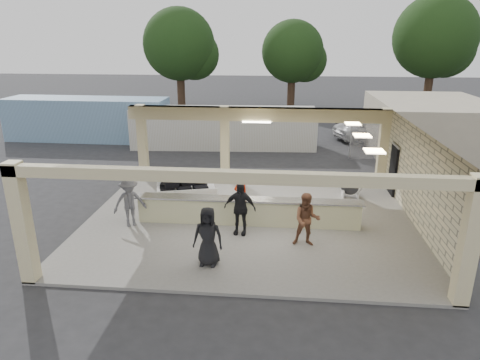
# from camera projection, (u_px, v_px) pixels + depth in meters

# --- Properties ---
(ground) EXTENTS (120.00, 120.00, 0.00)m
(ground) POSITION_uv_depth(u_px,v_px,m) (249.00, 220.00, 16.14)
(ground) COLOR #262628
(ground) RESTS_ON ground
(pavilion) EXTENTS (12.01, 10.00, 3.55)m
(pavilion) POSITION_uv_depth(u_px,v_px,m) (256.00, 181.00, 16.31)
(pavilion) COLOR slate
(pavilion) RESTS_ON ground
(baggage_counter) EXTENTS (8.20, 0.58, 0.98)m
(baggage_counter) POSITION_uv_depth(u_px,v_px,m) (248.00, 211.00, 15.48)
(baggage_counter) COLOR #C3C192
(baggage_counter) RESTS_ON pavilion
(luggage_cart) EXTENTS (2.64, 2.01, 1.37)m
(luggage_cart) POSITION_uv_depth(u_px,v_px,m) (186.00, 188.00, 17.14)
(luggage_cart) COLOR white
(luggage_cart) RESTS_ON pavilion
(drum_fan) EXTENTS (0.96, 0.74, 1.03)m
(drum_fan) POSITION_uv_depth(u_px,v_px,m) (351.00, 185.00, 18.03)
(drum_fan) COLOR white
(drum_fan) RESTS_ON pavilion
(baggage_handler) EXTENTS (0.67, 0.67, 1.68)m
(baggage_handler) POSITION_uv_depth(u_px,v_px,m) (241.00, 194.00, 16.15)
(baggage_handler) COLOR red
(baggage_handler) RESTS_ON pavilion
(passenger_a) EXTENTS (0.87, 0.39, 1.79)m
(passenger_a) POSITION_uv_depth(u_px,v_px,m) (307.00, 220.00, 13.77)
(passenger_a) COLOR brown
(passenger_a) RESTS_ON pavilion
(passenger_b) EXTENTS (1.15, 0.54, 1.88)m
(passenger_b) POSITION_uv_depth(u_px,v_px,m) (240.00, 208.00, 14.56)
(passenger_b) COLOR black
(passenger_b) RESTS_ON pavilion
(passenger_c) EXTENTS (1.21, 0.94, 1.80)m
(passenger_c) POSITION_uv_depth(u_px,v_px,m) (130.00, 202.00, 15.20)
(passenger_c) COLOR #535358
(passenger_c) RESTS_ON pavilion
(passenger_d) EXTENTS (0.92, 0.44, 1.82)m
(passenger_d) POSITION_uv_depth(u_px,v_px,m) (208.00, 236.00, 12.60)
(passenger_d) COLOR black
(passenger_d) RESTS_ON pavilion
(car_white_a) EXTENTS (5.34, 3.86, 1.38)m
(car_white_a) POSITION_uv_depth(u_px,v_px,m) (372.00, 130.00, 28.22)
(car_white_a) COLOR silver
(car_white_a) RESTS_ON ground
(car_white_b) EXTENTS (4.86, 1.84, 1.53)m
(car_white_b) POSITION_uv_depth(u_px,v_px,m) (474.00, 133.00, 26.98)
(car_white_b) COLOR silver
(car_white_b) RESTS_ON ground
(car_dark) EXTENTS (3.91, 3.48, 1.30)m
(car_dark) POSITION_uv_depth(u_px,v_px,m) (365.00, 128.00, 28.88)
(car_dark) COLOR black
(car_dark) RESTS_ON ground
(container_white) EXTENTS (11.32, 2.87, 2.43)m
(container_white) POSITION_uv_depth(u_px,v_px,m) (224.00, 128.00, 26.27)
(container_white) COLOR beige
(container_white) RESTS_ON ground
(container_blue) EXTENTS (10.57, 2.66, 2.74)m
(container_blue) POSITION_uv_depth(u_px,v_px,m) (88.00, 119.00, 28.18)
(container_blue) COLOR #79A0C1
(container_blue) RESTS_ON ground
(fence) EXTENTS (12.06, 0.06, 2.03)m
(fence) POSITION_uv_depth(u_px,v_px,m) (462.00, 143.00, 23.30)
(fence) COLOR gray
(fence) RESTS_ON ground
(tree_left) EXTENTS (6.60, 6.30, 9.00)m
(tree_left) POSITION_uv_depth(u_px,v_px,m) (183.00, 47.00, 37.79)
(tree_left) COLOR #382619
(tree_left) RESTS_ON ground
(tree_mid) EXTENTS (6.00, 5.60, 8.00)m
(tree_mid) POSITION_uv_depth(u_px,v_px,m) (296.00, 54.00, 38.98)
(tree_mid) COLOR #382619
(tree_mid) RESTS_ON ground
(tree_right) EXTENTS (7.20, 7.00, 10.00)m
(tree_right) POSITION_uv_depth(u_px,v_px,m) (438.00, 40.00, 36.56)
(tree_right) COLOR #382619
(tree_right) RESTS_ON ground
(adjacent_building) EXTENTS (6.00, 8.00, 3.20)m
(adjacent_building) POSITION_uv_depth(u_px,v_px,m) (429.00, 129.00, 24.20)
(adjacent_building) COLOR #B6AB91
(adjacent_building) RESTS_ON ground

